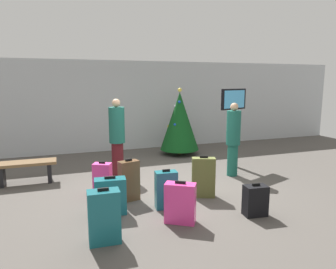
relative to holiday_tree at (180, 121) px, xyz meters
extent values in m
plane|color=#514C47|center=(-1.40, -2.71, -1.01)|extent=(16.00, 16.00, 0.00)
cube|color=#B7BCC1|center=(-1.40, 1.26, 0.40)|extent=(16.00, 0.20, 2.81)
cylinder|color=#4C3319|center=(0.00, 0.00, -0.93)|extent=(0.12, 0.12, 0.15)
cone|color=#0F4719|center=(0.00, 0.00, 0.00)|extent=(1.15, 1.15, 1.71)
sphere|color=#F2D84C|center=(0.00, 0.00, 0.92)|extent=(0.12, 0.12, 0.12)
sphere|color=blue|center=(-0.04, -0.08, 0.57)|extent=(0.08, 0.08, 0.08)
sphere|color=silver|center=(-0.13, 0.04, 0.44)|extent=(0.08, 0.08, 0.08)
sphere|color=blue|center=(0.05, 0.19, 0.24)|extent=(0.08, 0.08, 0.08)
sphere|color=yellow|center=(-0.11, 0.21, 0.12)|extent=(0.08, 0.08, 0.08)
sphere|color=yellow|center=(-0.30, 0.13, -0.17)|extent=(0.08, 0.08, 0.08)
sphere|color=blue|center=(-0.22, -0.20, -0.07)|extent=(0.08, 0.08, 0.08)
cylinder|color=#333338|center=(0.81, -1.64, -0.27)|extent=(0.12, 0.12, 1.47)
cube|color=black|center=(0.81, -1.64, 0.72)|extent=(0.83, 0.36, 0.52)
cube|color=#4CB2F2|center=(0.81, -1.69, 0.72)|extent=(0.73, 0.26, 0.44)
cube|color=brown|center=(-4.10, -1.45, -0.56)|extent=(1.24, 0.44, 0.06)
cube|color=black|center=(-4.57, -1.45, -0.80)|extent=(0.08, 0.35, 0.42)
cube|color=black|center=(-3.64, -1.45, -0.80)|extent=(0.08, 0.35, 0.42)
cylinder|color=#19594C|center=(0.37, -2.42, -0.64)|extent=(0.24, 0.24, 0.73)
cylinder|color=#19594C|center=(0.37, -2.42, 0.12)|extent=(0.44, 0.44, 0.78)
sphere|color=tan|center=(0.37, -2.42, 0.60)|extent=(0.18, 0.18, 0.18)
cylinder|color=#4C1419|center=(-2.14, -1.47, -0.62)|extent=(0.27, 0.27, 0.77)
cylinder|color=#19594C|center=(-2.14, -1.47, 0.17)|extent=(0.51, 0.51, 0.82)
sphere|color=tan|center=(-2.14, -1.47, 0.68)|extent=(0.19, 0.19, 0.19)
cube|color=#19606B|center=(-2.88, -4.52, -0.64)|extent=(0.44, 0.26, 0.74)
cube|color=black|center=(-2.88, -4.52, -0.25)|extent=(0.15, 0.04, 0.04)
cube|color=#59602D|center=(-0.87, -3.43, -0.63)|extent=(0.47, 0.32, 0.76)
cube|color=black|center=(-0.87, -3.43, -0.23)|extent=(0.15, 0.08, 0.04)
cube|color=#19606B|center=(-1.71, -3.69, -0.68)|extent=(0.39, 0.25, 0.65)
cube|color=black|center=(-1.71, -3.69, -0.33)|extent=(0.13, 0.04, 0.04)
cube|color=#E5388C|center=(-1.69, -4.30, -0.69)|extent=(0.51, 0.43, 0.63)
cube|color=black|center=(-1.69, -4.30, -0.36)|extent=(0.15, 0.11, 0.04)
cube|color=brown|center=(-2.23, -3.13, -0.63)|extent=(0.40, 0.27, 0.75)
cube|color=black|center=(-2.23, -3.13, -0.24)|extent=(0.13, 0.06, 0.04)
cube|color=#19606B|center=(-2.65, -3.62, -0.70)|extent=(0.53, 0.30, 0.61)
cube|color=black|center=(-2.65, -3.62, -0.38)|extent=(0.18, 0.05, 0.04)
cube|color=#E5388C|center=(-2.66, -2.70, -0.69)|extent=(0.39, 0.33, 0.63)
cube|color=black|center=(-2.66, -2.70, -0.36)|extent=(0.12, 0.08, 0.04)
cube|color=black|center=(-0.44, -4.46, -0.75)|extent=(0.39, 0.27, 0.50)
cube|color=black|center=(-0.44, -4.46, -0.48)|extent=(0.13, 0.04, 0.04)
camera|label=1|loc=(-3.38, -8.51, 1.16)|focal=33.19mm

